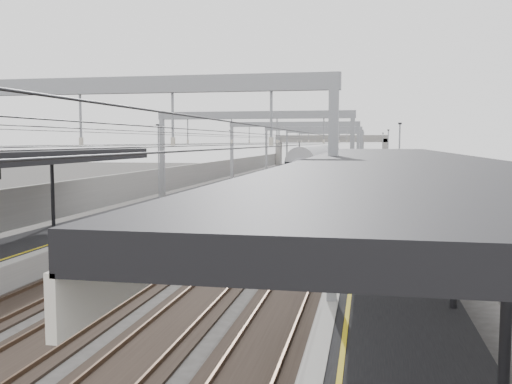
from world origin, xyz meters
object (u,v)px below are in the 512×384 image
at_px(overbridge, 331,143).
at_px(signal_green, 288,162).
at_px(train, 319,172).
at_px(bench, 419,252).

height_order(overbridge, signal_green, overbridge).
xyz_separation_m(train, signal_green, (-6.70, 21.19, 0.38)).
xyz_separation_m(train, bench, (7.72, -46.80, -0.54)).
distance_m(train, bench, 47.43).
distance_m(train, signal_green, 22.22).
bearing_deg(overbridge, bench, -84.30).
relative_size(train, signal_green, 13.74).
bearing_deg(signal_green, train, -72.45).
height_order(overbridge, bench, overbridge).
distance_m(overbridge, train, 45.81).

